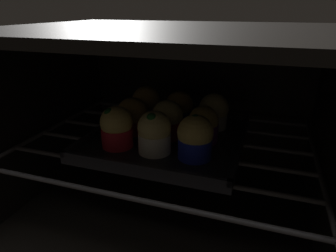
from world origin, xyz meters
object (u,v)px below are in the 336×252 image
(muffin_row0_col0, at_px, (117,127))
(muffin_row0_col1, at_px, (156,133))
(muffin_row1_col1, at_px, (168,120))
(muffin_row1_col2, at_px, (203,125))
(baking_tray, at_px, (168,138))
(muffin_row0_col2, at_px, (195,138))
(muffin_row1_col0, at_px, (133,117))
(muffin_row2_col2, at_px, (214,112))
(muffin_row2_col1, at_px, (180,109))
(muffin_row2_col0, at_px, (146,104))

(muffin_row0_col0, xyz_separation_m, muffin_row0_col1, (0.08, -0.00, -0.00))
(muffin_row1_col1, xyz_separation_m, muffin_row1_col2, (0.07, 0.00, -0.00))
(baking_tray, bearing_deg, muffin_row0_col2, -44.61)
(baking_tray, distance_m, muffin_row1_col2, 0.08)
(muffin_row1_col0, relative_size, muffin_row2_col2, 0.98)
(muffin_row1_col1, relative_size, muffin_row2_col2, 1.01)
(muffin_row0_col0, height_order, muffin_row1_col1, muffin_row0_col0)
(muffin_row1_col2, height_order, muffin_row2_col2, muffin_row2_col2)
(muffin_row0_col2, distance_m, muffin_row1_col2, 0.07)
(muffin_row2_col2, bearing_deg, baking_tray, -135.25)
(baking_tray, height_order, muffin_row0_col0, muffin_row0_col0)
(muffin_row0_col1, xyz_separation_m, muffin_row1_col1, (-0.00, 0.07, -0.00))
(muffin_row1_col0, distance_m, muffin_row2_col1, 0.11)
(muffin_row0_col1, xyz_separation_m, muffin_row0_col2, (0.07, 0.00, 0.00))
(muffin_row1_col0, bearing_deg, muffin_row0_col1, -42.14)
(muffin_row1_col0, bearing_deg, muffin_row0_col0, -88.62)
(muffin_row1_col2, bearing_deg, muffin_row0_col1, -132.85)
(baking_tray, relative_size, muffin_row2_col2, 3.94)
(muffin_row0_col0, bearing_deg, muffin_row1_col0, 91.38)
(muffin_row2_col0, bearing_deg, muffin_row0_col1, -61.36)
(muffin_row0_col0, distance_m, muffin_row2_col1, 0.16)
(muffin_row1_col2, distance_m, muffin_row2_col2, 0.07)
(muffin_row0_col1, bearing_deg, muffin_row0_col0, 179.71)
(muffin_row2_col1, bearing_deg, muffin_row1_col2, -48.45)
(muffin_row0_col1, xyz_separation_m, muffin_row2_col0, (-0.08, 0.14, 0.00))
(muffin_row1_col0, bearing_deg, muffin_row2_col1, 45.88)
(muffin_row2_col2, bearing_deg, muffin_row1_col2, -94.15)
(muffin_row1_col0, xyz_separation_m, muffin_row2_col2, (0.15, 0.08, 0.00))
(muffin_row1_col1, bearing_deg, muffin_row0_col0, -137.14)
(muffin_row0_col0, bearing_deg, muffin_row1_col2, 26.59)
(baking_tray, bearing_deg, muffin_row0_col0, -135.25)
(muffin_row2_col1, bearing_deg, muffin_row2_col2, -1.23)
(muffin_row0_col0, height_order, muffin_row1_col0, muffin_row0_col0)
(muffin_row1_col0, bearing_deg, muffin_row0_col2, -25.04)
(muffin_row0_col0, xyz_separation_m, muffin_row2_col1, (0.07, 0.15, -0.00))
(muffin_row0_col2, bearing_deg, muffin_row0_col0, -179.32)
(baking_tray, xyz_separation_m, muffin_row2_col2, (0.07, 0.07, 0.04))
(muffin_row0_col2, xyz_separation_m, muffin_row1_col2, (-0.00, 0.07, -0.00))
(baking_tray, xyz_separation_m, muffin_row2_col0, (-0.07, 0.07, 0.04))
(baking_tray, xyz_separation_m, muffin_row1_col1, (0.00, -0.00, 0.04))
(muffin_row1_col1, distance_m, muffin_row2_col2, 0.11)
(muffin_row1_col0, xyz_separation_m, muffin_row2_col1, (0.08, 0.08, 0.00))
(muffin_row0_col0, height_order, muffin_row0_col2, same)
(muffin_row1_col1, distance_m, muffin_row2_col1, 0.08)
(muffin_row2_col0, xyz_separation_m, muffin_row2_col2, (0.15, 0.00, -0.00))
(muffin_row0_col1, xyz_separation_m, muffin_row2_col1, (-0.00, 0.15, -0.00))
(muffin_row0_col1, bearing_deg, muffin_row2_col2, 63.92)
(muffin_row1_col1, height_order, muffin_row2_col0, muffin_row2_col0)
(muffin_row1_col0, height_order, muffin_row2_col1, same)
(muffin_row0_col1, xyz_separation_m, muffin_row2_col2, (0.07, 0.15, -0.00))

